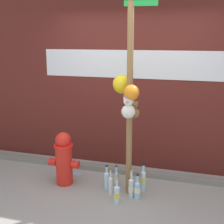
{
  "coord_description": "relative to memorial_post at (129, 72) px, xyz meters",
  "views": [
    {
      "loc": [
        1.04,
        -3.25,
        2.07
      ],
      "look_at": [
        -0.09,
        0.54,
        1.12
      ],
      "focal_mm": 49.79,
      "sensor_mm": 36.0,
      "label": 1
    }
  ],
  "objects": [
    {
      "name": "bottle_3",
      "position": [
        -0.06,
        -0.32,
        -1.52
      ],
      "size": [
        0.08,
        0.08,
        0.33
      ],
      "color": "#B2DBEA",
      "rests_on": "ground_plane"
    },
    {
      "name": "bottle_2",
      "position": [
        -0.29,
        -0.01,
        -1.5
      ],
      "size": [
        0.07,
        0.07,
        0.36
      ],
      "color": "#B2DBEA",
      "rests_on": "ground_plane"
    },
    {
      "name": "bottle_1",
      "position": [
        0.08,
        -0.11,
        -1.51
      ],
      "size": [
        0.08,
        0.08,
        0.37
      ],
      "color": "silver",
      "rests_on": "ground_plane"
    },
    {
      "name": "litter_2",
      "position": [
        -0.9,
        0.33,
        -1.64
      ],
      "size": [
        0.16,
        0.14,
        0.01
      ],
      "primitive_type": "cube",
      "rotation": [
        0.0,
        0.0,
        2.96
      ],
      "color": "#8C99B2",
      "rests_on": "ground_plane"
    },
    {
      "name": "fire_hydrant",
      "position": [
        -0.94,
        -0.01,
        -1.25
      ],
      "size": [
        0.45,
        0.27,
        0.78
      ],
      "color": "red",
      "rests_on": "ground_plane"
    },
    {
      "name": "bottle_5",
      "position": [
        0.17,
        -0.14,
        -1.51
      ],
      "size": [
        0.08,
        0.08,
        0.34
      ],
      "color": "#93CCE0",
      "rests_on": "ground_plane"
    },
    {
      "name": "building_wall",
      "position": [
        -0.13,
        1.0,
        -0.04
      ],
      "size": [
        10.0,
        0.21,
        3.21
      ],
      "color": "#561E19",
      "rests_on": "ground_plane"
    },
    {
      "name": "bottle_0",
      "position": [
        -0.19,
        0.1,
        -1.52
      ],
      "size": [
        0.06,
        0.06,
        0.32
      ],
      "color": "#B2DBEA",
      "rests_on": "ground_plane"
    },
    {
      "name": "ground_plane",
      "position": [
        -0.13,
        -0.55,
        -1.65
      ],
      "size": [
        14.0,
        14.0,
        0.0
      ],
      "primitive_type": "plane",
      "color": "gray"
    },
    {
      "name": "bottle_4",
      "position": [
        -0.2,
        -0.12,
        -1.51
      ],
      "size": [
        0.06,
        0.06,
        0.35
      ],
      "color": "silver",
      "rests_on": "ground_plane"
    },
    {
      "name": "litter_1",
      "position": [
        -0.12,
        0.67,
        -1.64
      ],
      "size": [
        0.11,
        0.11,
        0.01
      ],
      "primitive_type": "cube",
      "rotation": [
        0.0,
        0.0,
        0.73
      ],
      "color": "silver",
      "rests_on": "ground_plane"
    },
    {
      "name": "curb_strip",
      "position": [
        -0.13,
        0.57,
        -1.61
      ],
      "size": [
        8.0,
        0.12,
        0.08
      ],
      "primitive_type": "cube",
      "color": "slate",
      "rests_on": "ground_plane"
    },
    {
      "name": "memorial_post",
      "position": [
        0.0,
        0.0,
        0.0
      ],
      "size": [
        0.59,
        0.5,
        2.99
      ],
      "color": "olive",
      "rests_on": "ground_plane"
    },
    {
      "name": "litter_0",
      "position": [
        -0.36,
        0.28,
        -1.64
      ],
      "size": [
        0.13,
        0.14,
        0.01
      ],
      "primitive_type": "cube",
      "rotation": [
        0.0,
        0.0,
        0.95
      ],
      "color": "#8C99B2",
      "rests_on": "ground_plane"
    },
    {
      "name": "bottle_6",
      "position": [
        0.2,
        0.09,
        -1.48
      ],
      "size": [
        0.08,
        0.08,
        0.4
      ],
      "color": "#B2DBEA",
      "rests_on": "ground_plane"
    }
  ]
}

